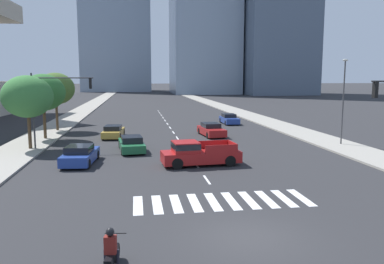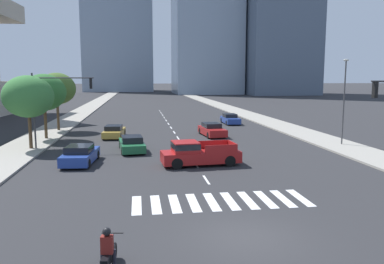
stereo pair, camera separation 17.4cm
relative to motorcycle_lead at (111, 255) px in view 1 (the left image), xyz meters
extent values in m
plane|color=#28282B|center=(4.89, 2.02, -0.58)|extent=(800.00, 800.00, 0.00)
cube|color=gray|center=(18.46, 32.02, -0.51)|extent=(4.00, 260.00, 0.15)
cube|color=gray|center=(-8.68, 32.02, -0.51)|extent=(4.00, 260.00, 0.15)
cube|color=silver|center=(0.84, 6.26, -0.58)|extent=(0.45, 2.76, 0.01)
cube|color=silver|center=(1.74, 6.26, -0.58)|extent=(0.45, 2.76, 0.01)
cube|color=silver|center=(2.64, 6.26, -0.58)|extent=(0.45, 2.76, 0.01)
cube|color=silver|center=(3.54, 6.26, -0.58)|extent=(0.45, 2.76, 0.01)
cube|color=silver|center=(4.44, 6.26, -0.58)|extent=(0.45, 2.76, 0.01)
cube|color=silver|center=(5.34, 6.26, -0.58)|extent=(0.45, 2.76, 0.01)
cube|color=silver|center=(6.24, 6.26, -0.58)|extent=(0.45, 2.76, 0.01)
cube|color=silver|center=(7.14, 6.26, -0.58)|extent=(0.45, 2.76, 0.01)
cube|color=silver|center=(8.04, 6.26, -0.58)|extent=(0.45, 2.76, 0.01)
cube|color=silver|center=(8.94, 6.26, -0.58)|extent=(0.45, 2.76, 0.01)
cube|color=silver|center=(4.89, 10.26, -0.58)|extent=(0.14, 2.00, 0.01)
cube|color=silver|center=(4.89, 14.26, -0.58)|extent=(0.14, 2.00, 0.01)
cube|color=silver|center=(4.89, 18.26, -0.58)|extent=(0.14, 2.00, 0.01)
cube|color=silver|center=(4.89, 22.26, -0.58)|extent=(0.14, 2.00, 0.01)
cube|color=silver|center=(4.89, 26.26, -0.58)|extent=(0.14, 2.00, 0.01)
cube|color=silver|center=(4.89, 30.26, -0.58)|extent=(0.14, 2.00, 0.01)
cube|color=silver|center=(4.89, 34.26, -0.58)|extent=(0.14, 2.00, 0.01)
cube|color=silver|center=(4.89, 38.26, -0.58)|extent=(0.14, 2.00, 0.01)
cube|color=silver|center=(4.89, 42.26, -0.58)|extent=(0.14, 2.00, 0.01)
cube|color=silver|center=(4.89, 46.26, -0.58)|extent=(0.14, 2.00, 0.01)
cube|color=silver|center=(4.89, 50.26, -0.58)|extent=(0.14, 2.00, 0.01)
cube|color=silver|center=(4.89, 54.26, -0.58)|extent=(0.14, 2.00, 0.01)
cube|color=silver|center=(4.89, 58.26, -0.58)|extent=(0.14, 2.00, 0.01)
cylinder|color=black|center=(0.11, 0.78, -0.28)|extent=(0.20, 0.61, 0.60)
cube|color=black|center=(0.00, 0.02, -0.06)|extent=(0.39, 1.26, 0.32)
cylinder|color=#B2B2B7|center=(0.09, 0.68, 0.02)|extent=(0.10, 0.32, 0.67)
cylinder|color=black|center=(0.10, 0.73, 0.39)|extent=(0.70, 0.13, 0.04)
cube|color=maroon|center=(-0.01, -0.08, 0.37)|extent=(0.39, 0.29, 0.55)
sphere|color=black|center=(-0.01, -0.08, 0.78)|extent=(0.26, 0.26, 0.26)
cylinder|color=black|center=(-0.18, 0.04, -0.11)|extent=(0.14, 0.14, 0.55)
cylinder|color=black|center=(0.18, -0.01, -0.11)|extent=(0.14, 0.14, 0.55)
cube|color=maroon|center=(5.19, 14.12, 0.01)|extent=(5.47, 2.42, 0.75)
cube|color=maroon|center=(4.12, 14.04, 0.74)|extent=(1.85, 1.96, 0.70)
cube|color=black|center=(4.12, 14.04, 0.82)|extent=(1.87, 2.00, 0.39)
cube|color=maroon|center=(6.43, 13.26, 0.66)|extent=(2.24, 0.26, 0.55)
cube|color=maroon|center=(6.28, 15.17, 0.66)|extent=(2.24, 0.26, 0.55)
cube|color=maroon|center=(7.47, 14.31, 0.66)|extent=(0.23, 1.91, 0.55)
cylinder|color=black|center=(3.45, 13.09, -0.20)|extent=(0.78, 0.32, 0.76)
cylinder|color=black|center=(3.31, 14.86, -0.20)|extent=(0.78, 0.32, 0.76)
cylinder|color=black|center=(7.06, 13.38, -0.20)|extent=(0.78, 0.32, 0.76)
cylinder|color=black|center=(6.92, 15.16, -0.20)|extent=(0.78, 0.32, 0.76)
cube|color=maroon|center=(8.52, 27.09, -0.07)|extent=(2.29, 4.86, 0.70)
cube|color=black|center=(8.50, 27.33, 0.51)|extent=(1.82, 2.26, 0.47)
cylinder|color=black|center=(9.50, 25.58, -0.26)|extent=(0.28, 0.66, 0.64)
cylinder|color=black|center=(7.84, 25.42, -0.26)|extent=(0.28, 0.66, 0.64)
cylinder|color=black|center=(9.20, 28.77, -0.26)|extent=(0.28, 0.66, 0.64)
cylinder|color=black|center=(7.53, 28.60, -0.26)|extent=(0.28, 0.66, 0.64)
cube|color=#1E6038|center=(0.43, 20.00, -0.11)|extent=(2.28, 4.84, 0.62)
cube|color=black|center=(0.45, 19.77, 0.43)|extent=(1.81, 2.26, 0.48)
cylinder|color=black|center=(-0.55, 21.51, -0.26)|extent=(0.28, 0.66, 0.64)
cylinder|color=black|center=(1.09, 21.67, -0.26)|extent=(0.28, 0.66, 0.64)
cylinder|color=black|center=(-0.24, 18.34, -0.26)|extent=(0.28, 0.66, 0.64)
cylinder|color=black|center=(1.41, 18.50, -0.26)|extent=(0.28, 0.66, 0.64)
cube|color=navy|center=(-3.06, 15.78, -0.08)|extent=(2.30, 4.57, 0.68)
cube|color=black|center=(-3.08, 15.56, 0.50)|extent=(1.84, 2.14, 0.47)
cylinder|color=black|center=(-3.77, 17.35, -0.26)|extent=(0.28, 0.66, 0.64)
cylinder|color=black|center=(-2.06, 17.19, -0.26)|extent=(0.28, 0.66, 0.64)
cylinder|color=black|center=(-4.05, 14.36, -0.26)|extent=(0.28, 0.66, 0.64)
cylinder|color=black|center=(-2.35, 14.20, -0.26)|extent=(0.28, 0.66, 0.64)
cube|color=navy|center=(12.89, 37.12, -0.09)|extent=(1.77, 4.49, 0.67)
cube|color=black|center=(12.89, 37.35, 0.48)|extent=(1.56, 2.02, 0.46)
cylinder|color=black|center=(13.68, 35.60, -0.26)|extent=(0.22, 0.64, 0.64)
cylinder|color=black|center=(12.09, 35.60, -0.26)|extent=(0.22, 0.64, 0.64)
cylinder|color=black|center=(13.68, 38.64, -0.26)|extent=(0.22, 0.64, 0.64)
cylinder|color=black|center=(12.09, 38.65, -0.26)|extent=(0.22, 0.64, 0.64)
cube|color=#B28E38|center=(-1.43, 27.57, -0.11)|extent=(2.17, 4.61, 0.62)
cube|color=black|center=(-1.45, 27.35, 0.42)|extent=(1.73, 2.15, 0.46)
cylinder|color=black|center=(-2.07, 29.16, -0.26)|extent=(0.28, 0.66, 0.64)
cylinder|color=black|center=(-0.50, 29.01, -0.26)|extent=(0.28, 0.66, 0.64)
cylinder|color=black|center=(-2.36, 26.14, -0.26)|extent=(0.28, 0.66, 0.64)
cylinder|color=black|center=(-0.79, 25.99, -0.26)|extent=(0.28, 0.66, 0.64)
cube|color=black|center=(13.79, 8.04, 4.72)|extent=(0.20, 0.28, 0.90)
sphere|color=red|center=(13.79, 8.04, 5.02)|extent=(0.18, 0.18, 0.18)
sphere|color=orange|center=(13.79, 8.04, 4.72)|extent=(0.18, 0.18, 0.18)
sphere|color=green|center=(13.79, 8.04, 4.42)|extent=(0.18, 0.18, 0.18)
cylinder|color=#333335|center=(-7.48, 21.55, 2.66)|extent=(0.14, 0.14, 6.19)
cylinder|color=#333335|center=(-5.03, 21.55, 5.36)|extent=(4.88, 0.10, 0.10)
cube|color=black|center=(-2.84, 21.55, 4.91)|extent=(0.20, 0.28, 0.90)
sphere|color=red|center=(-2.84, 21.55, 5.21)|extent=(0.18, 0.18, 0.18)
sphere|color=orange|center=(-2.84, 21.55, 4.91)|extent=(0.18, 0.18, 0.18)
sphere|color=green|center=(-2.84, 21.55, 4.61)|extent=(0.18, 0.18, 0.18)
cube|color=#19662D|center=(-7.48, 21.55, 2.57)|extent=(0.60, 0.04, 0.18)
cylinder|color=#3F3F42|center=(18.76, 19.85, 3.17)|extent=(0.12, 0.12, 7.20)
ellipsoid|color=beige|center=(18.76, 19.85, 6.87)|extent=(0.50, 0.24, 0.20)
cylinder|color=#4C3823|center=(-7.88, 21.62, 0.90)|extent=(0.28, 0.28, 2.66)
ellipsoid|color=#387538|center=(-7.88, 21.62, 3.85)|extent=(4.06, 4.06, 3.45)
cylinder|color=#4C3823|center=(-7.88, 27.03, 0.95)|extent=(0.28, 0.28, 2.77)
ellipsoid|color=#2D662D|center=(-7.88, 27.03, 3.99)|extent=(4.13, 4.13, 3.51)
cylinder|color=#4C3823|center=(-7.88, 32.97, 1.05)|extent=(0.28, 0.28, 2.96)
ellipsoid|color=#426028|center=(-7.88, 32.97, 4.18)|extent=(4.12, 4.12, 3.51)
camera|label=1|loc=(0.82, -11.26, 5.35)|focal=35.83mm
camera|label=2|loc=(0.99, -11.29, 5.35)|focal=35.83mm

